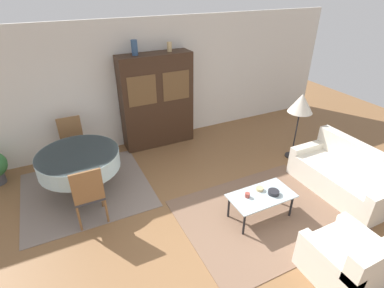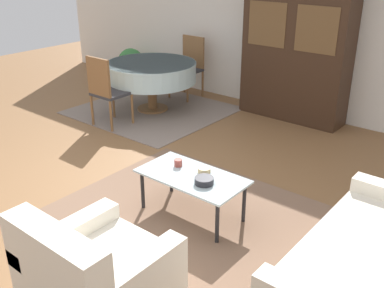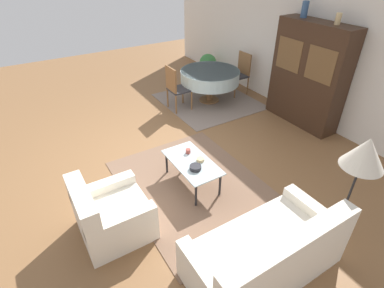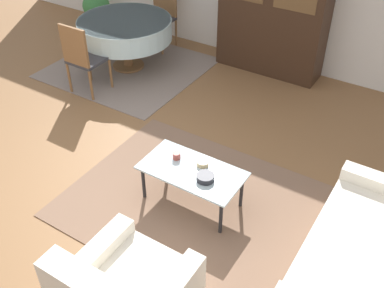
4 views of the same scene
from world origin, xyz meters
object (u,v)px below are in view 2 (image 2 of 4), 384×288
dining_chair_near (106,88)px  dining_chair_far (189,64)px  bowl_small (204,170)px  bowl (204,181)px  potted_plant (131,63)px  couch (377,270)px  dining_table (151,72)px  cup (178,163)px  armchair (95,277)px  display_cabinet (296,50)px  coffee_table (192,179)px

dining_chair_near → dining_chair_far: (0.00, 1.83, 0.00)m
dining_chair_far → bowl_small: 3.70m
bowl → potted_plant: potted_plant is taller
couch → dining_chair_far: (-4.16, 2.99, 0.26)m
dining_chair_far → bowl: bearing=131.4°
dining_chair_near → bowl_small: dining_chair_near is taller
dining_table → dining_chair_far: (0.00, 0.92, -0.04)m
dining_chair_near → cup: size_ratio=12.91×
bowl → potted_plant: (-4.01, 2.93, -0.09)m
armchair → dining_table: size_ratio=0.62×
dining_table → potted_plant: bearing=147.4°
dining_chair_far → bowl: (2.59, -2.94, -0.11)m
armchair → dining_chair_near: 3.64m
display_cabinet → dining_chair_near: size_ratio=2.02×
potted_plant → display_cabinet: bearing=3.1°
dining_chair_near → bowl_small: (2.46, -0.93, -0.11)m
dining_chair_far → couch: bearing=144.3°
armchair → bowl: armchair is taller
coffee_table → dining_chair_near: (-2.41, 1.05, 0.18)m
dining_chair_near → couch: bearing=-15.5°
display_cabinet → dining_chair_near: display_cabinet is taller
armchair → bowl_small: 1.54m
coffee_table → dining_table: dining_table is taller
couch → bowl_small: (-1.70, 0.22, 0.15)m
display_cabinet → bowl: (0.74, -3.11, -0.56)m
bowl_small → display_cabinet: bearing=101.7°
coffee_table → cup: size_ratio=13.09×
couch → display_cabinet: 3.97m
bowl → coffee_table: bearing=163.6°
dining_chair_far → display_cabinet: bearing=-174.9°
bowl_small → potted_plant: (-3.87, 2.76, -0.09)m
couch → armchair: bearing=131.4°
cup → dining_table: bearing=138.9°
armchair → cup: armchair is taller
coffee_table → potted_plant: size_ratio=1.59×
armchair → dining_chair_far: dining_chair_far is taller
dining_table → potted_plant: (-1.41, 0.91, -0.25)m
cup → dining_chair_far: bearing=127.7°
armchair → coffee_table: (-0.28, 1.39, 0.08)m
coffee_table → bowl: bearing=-16.4°
dining_table → dining_chair_near: dining_chair_near is taller
cup → armchair: bearing=-70.9°
couch → bowl: (-1.57, 0.05, 0.16)m
armchair → dining_chair_far: (-2.69, 4.28, 0.26)m
dining_table → cup: dining_table is taller
armchair → bowl: (-0.10, 1.34, 0.15)m
display_cabinet → coffee_table: bearing=-79.6°
coffee_table → bowl: 0.20m
couch → bowl: 1.57m
display_cabinet → potted_plant: display_cabinet is taller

